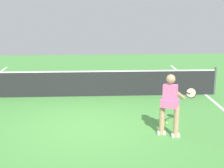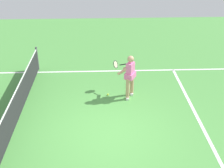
# 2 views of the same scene
# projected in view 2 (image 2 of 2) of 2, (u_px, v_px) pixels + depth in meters

# --- Properties ---
(ground_plane) EXTENTS (24.11, 24.11, 0.00)m
(ground_plane) POSITION_uv_depth(u_px,v_px,m) (110.00, 133.00, 8.84)
(ground_plane) COLOR #4C9342
(service_line_marking) EXTENTS (8.35, 0.10, 0.01)m
(service_line_marking) POSITION_uv_depth(u_px,v_px,m) (204.00, 130.00, 8.94)
(service_line_marking) COLOR white
(service_line_marking) RESTS_ON ground
(sideline_right_marking) EXTENTS (0.10, 16.55, 0.01)m
(sideline_right_marking) POSITION_uv_depth(u_px,v_px,m) (106.00, 71.00, 12.52)
(sideline_right_marking) COLOR white
(sideline_right_marking) RESTS_ON ground
(court_net) EXTENTS (9.03, 0.08, 0.98)m
(court_net) POSITION_uv_depth(u_px,v_px,m) (9.00, 122.00, 8.52)
(court_net) COLOR #4C4C51
(court_net) RESTS_ON ground
(tennis_player) EXTENTS (1.06, 0.80, 1.55)m
(tennis_player) POSITION_uv_depth(u_px,v_px,m) (129.00, 75.00, 10.30)
(tennis_player) COLOR tan
(tennis_player) RESTS_ON ground
(tennis_ball_near) EXTENTS (0.07, 0.07, 0.07)m
(tennis_ball_near) POSITION_uv_depth(u_px,v_px,m) (108.00, 95.00, 10.75)
(tennis_ball_near) COLOR #D1E533
(tennis_ball_near) RESTS_ON ground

